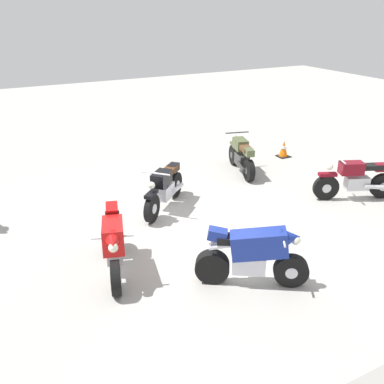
# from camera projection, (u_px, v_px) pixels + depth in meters

# --- Properties ---
(ground_plane) EXTENTS (40.00, 40.00, 0.00)m
(ground_plane) POSITION_uv_depth(u_px,v_px,m) (207.00, 231.00, 9.22)
(ground_plane) COLOR #ADAAA3
(curb_edge) EXTENTS (14.00, 0.30, 0.15)m
(curb_edge) POSITION_uv_depth(u_px,v_px,m) (384.00, 381.00, 5.46)
(curb_edge) COLOR gray
(curb_edge) RESTS_ON ground
(motorcycle_olive_vintage) EXTENTS (0.88, 1.92, 1.07)m
(motorcycle_olive_vintage) POSITION_uv_depth(u_px,v_px,m) (241.00, 156.00, 12.23)
(motorcycle_olive_vintage) COLOR black
(motorcycle_olive_vintage) RESTS_ON ground
(motorcycle_black_cruiser) EXTENTS (1.60, 1.52, 1.09)m
(motorcycle_black_cruiser) POSITION_uv_depth(u_px,v_px,m) (165.00, 188.00, 10.05)
(motorcycle_black_cruiser) COLOR black
(motorcycle_black_cruiser) RESTS_ON ground
(motorcycle_red_sportbike) EXTENTS (0.87, 1.92, 1.14)m
(motorcycle_red_sportbike) POSITION_uv_depth(u_px,v_px,m) (114.00, 243.00, 7.60)
(motorcycle_red_sportbike) COLOR black
(motorcycle_red_sportbike) RESTS_ON ground
(motorcycle_maroon_cruiser) EXTENTS (1.97, 1.01, 1.09)m
(motorcycle_maroon_cruiser) POSITION_uv_depth(u_px,v_px,m) (356.00, 179.00, 10.54)
(motorcycle_maroon_cruiser) COLOR black
(motorcycle_maroon_cruiser) RESTS_ON ground
(motorcycle_blue_sportbike) EXTENTS (1.75, 1.21, 1.14)m
(motorcycle_blue_sportbike) POSITION_uv_depth(u_px,v_px,m) (253.00, 254.00, 7.25)
(motorcycle_blue_sportbike) COLOR black
(motorcycle_blue_sportbike) RESTS_ON ground
(traffic_cone) EXTENTS (0.36, 0.36, 0.53)m
(traffic_cone) POSITION_uv_depth(u_px,v_px,m) (284.00, 149.00, 13.58)
(traffic_cone) COLOR black
(traffic_cone) RESTS_ON ground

